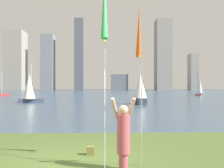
# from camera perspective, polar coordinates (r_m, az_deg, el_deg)

# --- Properties ---
(ground) EXTENTS (120.00, 138.00, 0.12)m
(ground) POSITION_cam_1_polar(r_m,az_deg,el_deg) (57.78, -2.28, -2.36)
(ground) COLOR #475B28
(person) EXTENTS (0.66, 0.49, 1.80)m
(person) POSITION_cam_1_polar(r_m,az_deg,el_deg) (6.50, 2.58, -11.19)
(person) COLOR #B24C59
(person) RESTS_ON ground
(kite_flag_left) EXTENTS (0.16, 1.37, 4.64)m
(kite_flag_left) POSITION_cam_1_polar(r_m,az_deg,el_deg) (5.95, -1.69, 16.08)
(kite_flag_left) COLOR #B2B2B7
(kite_flag_left) RESTS_ON ground
(kite_flag_right) EXTENTS (0.16, 0.87, 4.27)m
(kite_flag_right) POSITION_cam_1_polar(r_m,az_deg,el_deg) (7.13, 6.09, 10.81)
(kite_flag_right) COLOR #B2B2B7
(kite_flag_right) RESTS_ON ground
(bag) EXTENTS (0.23, 0.18, 0.25)m
(bag) POSITION_cam_1_polar(r_m,az_deg,el_deg) (8.00, -4.88, -14.67)
(bag) COLOR olive
(bag) RESTS_ON ground
(sailboat_1) EXTENTS (1.91, 1.37, 4.77)m
(sailboat_1) POSITION_cam_1_polar(r_m,az_deg,el_deg) (58.00, 19.15, -0.74)
(sailboat_1) COLOR white
(sailboat_1) RESTS_ON ground
(sailboat_2) EXTENTS (2.66, 2.69, 4.61)m
(sailboat_2) POSITION_cam_1_polar(r_m,az_deg,el_deg) (51.69, -23.50, -2.17)
(sailboat_2) COLOR maroon
(sailboat_2) RESTS_ON ground
(sailboat_3) EXTENTS (1.56, 2.95, 4.37)m
(sailboat_3) POSITION_cam_1_polar(r_m,az_deg,el_deg) (28.22, 6.32, -1.31)
(sailboat_3) COLOR #333D51
(sailboat_3) RESTS_ON ground
(sailboat_4) EXTENTS (1.19, 2.01, 4.76)m
(sailboat_4) POSITION_cam_1_polar(r_m,az_deg,el_deg) (52.64, 18.72, -2.22)
(sailboat_4) COLOR maroon
(sailboat_4) RESTS_ON ground
(sailboat_7) EXTENTS (2.93, 1.90, 4.56)m
(sailboat_7) POSITION_cam_1_polar(r_m,az_deg,el_deg) (32.16, -18.07, -0.83)
(sailboat_7) COLOR #333D51
(sailboat_7) RESTS_ON ground
(skyline_tower_0) EXTENTS (7.02, 7.63, 22.97)m
(skyline_tower_0) POSITION_cam_1_polar(r_m,az_deg,el_deg) (106.00, -20.83, 4.89)
(skyline_tower_0) COLOR gray
(skyline_tower_0) RESTS_ON ground
(skyline_tower_1) EXTENTS (4.89, 5.26, 21.86)m
(skyline_tower_1) POSITION_cam_1_polar(r_m,az_deg,el_deg) (103.80, -14.20, 4.68)
(skyline_tower_1) COLOR gray
(skyline_tower_1) RESTS_ON ground
(skyline_tower_2) EXTENTS (3.52, 5.84, 27.57)m
(skyline_tower_2) POSITION_cam_1_polar(r_m,az_deg,el_deg) (100.36, -7.31, 6.48)
(skyline_tower_2) COLOR #565B66
(skyline_tower_2) RESTS_ON ground
(skyline_tower_3) EXTENTS (6.62, 5.52, 6.29)m
(skyline_tower_3) POSITION_cam_1_polar(r_m,az_deg,el_deg) (102.91, 1.66, 0.38)
(skyline_tower_3) COLOR slate
(skyline_tower_3) RESTS_ON ground
(skyline_tower_4) EXTENTS (5.88, 6.45, 27.54)m
(skyline_tower_4) POSITION_cam_1_polar(r_m,az_deg,el_deg) (102.19, 11.38, 6.36)
(skyline_tower_4) COLOR gray
(skyline_tower_4) RESTS_ON ground
(skyline_tower_5) EXTENTS (3.20, 4.93, 14.60)m
(skyline_tower_5) POSITION_cam_1_polar(r_m,az_deg,el_deg) (108.17, 17.74, 2.56)
(skyline_tower_5) COLOR gray
(skyline_tower_5) RESTS_ON ground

